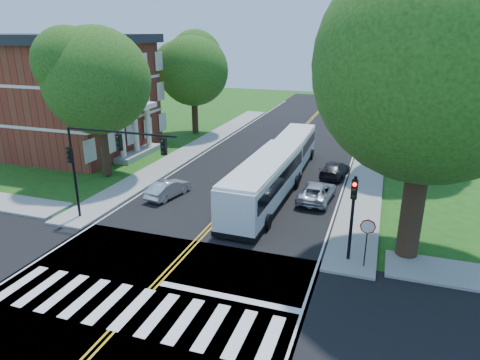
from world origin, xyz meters
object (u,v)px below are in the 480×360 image
at_px(signal_nw, 104,154).
at_px(bus_lead, 265,182).
at_px(suv, 317,192).
at_px(dark_sedan, 335,169).
at_px(hatchback, 168,189).
at_px(bus_follow, 291,152).
at_px(signal_ne, 353,208).

distance_m(signal_nw, bus_lead, 10.31).
xyz_separation_m(signal_nw, suv, (11.18, 7.81, -3.74)).
height_order(signal_nw, dark_sedan, signal_nw).
height_order(signal_nw, hatchback, signal_nw).
bearing_deg(dark_sedan, bus_lead, 70.03).
relative_size(bus_lead, bus_follow, 1.08).
bearing_deg(hatchback, dark_sedan, -130.34).
relative_size(signal_ne, bus_lead, 0.37).
distance_m(bus_lead, hatchback, 6.90).
bearing_deg(suv, signal_nw, 38.16).
bearing_deg(signal_ne, suv, 110.23).
bearing_deg(hatchback, suv, -153.29).
xyz_separation_m(signal_ne, dark_sedan, (-2.34, 13.35, -2.33)).
distance_m(hatchback, dark_sedan, 13.39).
distance_m(bus_follow, suv, 7.17).
distance_m(signal_nw, dark_sedan, 18.16).
height_order(bus_follow, suv, bus_follow).
height_order(suv, dark_sedan, suv).
bearing_deg(suv, dark_sedan, -92.25).
bearing_deg(bus_follow, bus_lead, 88.78).
bearing_deg(signal_nw, suv, 34.92).
height_order(bus_follow, dark_sedan, bus_follow).
xyz_separation_m(bus_lead, hatchback, (-6.77, -0.86, -1.01)).
relative_size(hatchback, dark_sedan, 0.87).
height_order(bus_lead, dark_sedan, bus_lead).
height_order(signal_ne, suv, signal_ne).
distance_m(signal_nw, bus_follow, 16.49).
bearing_deg(signal_ne, hatchback, 158.46).
distance_m(bus_follow, hatchback, 11.35).
height_order(bus_lead, suv, bus_lead).
bearing_deg(bus_follow, signal_ne, 112.06).
xyz_separation_m(signal_ne, bus_lead, (-6.09, 5.93, -1.33)).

